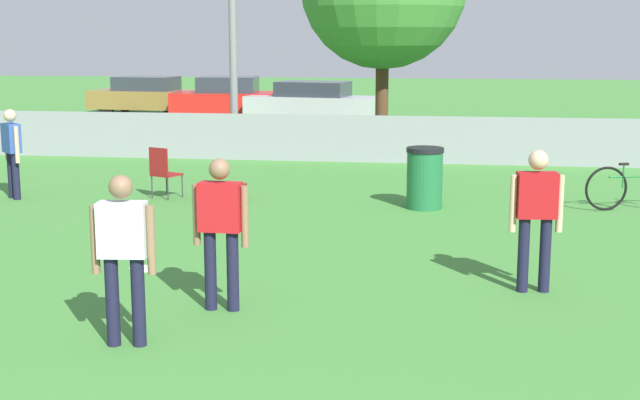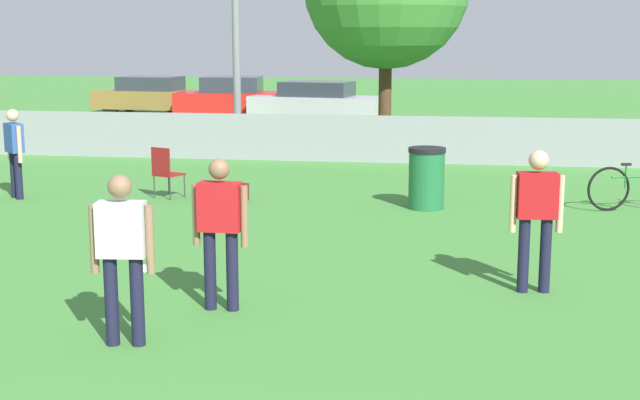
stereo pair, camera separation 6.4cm
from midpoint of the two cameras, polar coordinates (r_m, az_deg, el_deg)
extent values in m
cube|color=gray|center=(20.77, 3.45, 3.91)|extent=(27.31, 0.03, 1.10)
cylinder|color=#4C331E|center=(22.25, 3.89, 6.29)|extent=(0.32, 0.32, 2.60)
cylinder|color=#191933|center=(8.72, -13.35, -6.33)|extent=(0.13, 0.13, 0.87)
cylinder|color=#191933|center=(8.66, -11.76, -6.38)|extent=(0.13, 0.13, 0.87)
cube|color=silver|center=(8.52, -12.74, -1.86)|extent=(0.47, 0.27, 0.52)
sphere|color=#8C664C|center=(8.44, -12.85, 0.82)|extent=(0.22, 0.22, 0.22)
cylinder|color=#8C664C|center=(8.61, -14.42, -2.46)|extent=(0.08, 0.08, 0.66)
cylinder|color=#8C664C|center=(8.48, -10.98, -2.52)|extent=(0.08, 0.08, 0.66)
cylinder|color=#191933|center=(10.50, 12.72, -3.44)|extent=(0.13, 0.13, 0.87)
cylinder|color=#191933|center=(10.55, 14.03, -3.43)|extent=(0.13, 0.13, 0.87)
cube|color=#B21419|center=(10.38, 13.54, 0.30)|extent=(0.47, 0.28, 0.52)
sphere|color=#D8AD8C|center=(10.32, 13.63, 2.51)|extent=(0.22, 0.22, 0.22)
cylinder|color=#D8AD8C|center=(10.35, 12.08, -0.22)|extent=(0.08, 0.08, 0.66)
cylinder|color=#D8AD8C|center=(10.46, 14.93, -0.22)|extent=(0.08, 0.08, 0.66)
cylinder|color=#191933|center=(9.66, -7.21, -4.48)|extent=(0.13, 0.13, 0.87)
cylinder|color=#191933|center=(9.59, -5.79, -4.56)|extent=(0.13, 0.13, 0.87)
cube|color=red|center=(9.47, -6.59, -0.44)|extent=(0.46, 0.23, 0.52)
sphere|color=#8C664C|center=(9.40, -6.64, 1.98)|extent=(0.22, 0.22, 0.22)
cylinder|color=#8C664C|center=(9.57, -8.10, -0.95)|extent=(0.08, 0.08, 0.66)
cylinder|color=#8C664C|center=(9.42, -5.03, -1.07)|extent=(0.08, 0.08, 0.66)
cylinder|color=#191933|center=(16.93, -18.98, 1.44)|extent=(0.13, 0.13, 0.85)
cylinder|color=#191933|center=(17.15, -19.25, 1.53)|extent=(0.13, 0.13, 0.85)
cube|color=#2D4C9E|center=(16.96, -19.25, 3.77)|extent=(0.46, 0.45, 0.52)
sphere|color=#D8AD8C|center=(16.92, -19.34, 5.12)|extent=(0.22, 0.22, 0.22)
cylinder|color=#D8AD8C|center=(16.73, -18.94, 3.37)|extent=(0.08, 0.08, 0.66)
cylinder|color=#D8AD8C|center=(17.20, -19.52, 3.51)|extent=(0.08, 0.08, 0.66)
cylinder|color=white|center=(11.52, -11.53, -4.34)|extent=(0.30, 0.30, 0.03)
torus|color=white|center=(11.52, -11.53, -4.32)|extent=(0.30, 0.30, 0.03)
cylinder|color=#333338|center=(16.49, -8.92, 0.89)|extent=(0.02, 0.02, 0.41)
cylinder|color=#333338|center=(16.74, -9.90, 1.00)|extent=(0.02, 0.02, 0.41)
cylinder|color=#333338|center=(16.20, -9.82, 0.69)|extent=(0.02, 0.02, 0.41)
cylinder|color=#333338|center=(16.47, -10.81, 0.82)|extent=(0.02, 0.02, 0.41)
cube|color=maroon|center=(16.44, -9.89, 1.61)|extent=(0.57, 0.57, 0.03)
cube|color=maroon|center=(16.25, -10.41, 2.43)|extent=(0.40, 0.20, 0.50)
torus|color=black|center=(15.76, 17.74, 0.70)|extent=(0.73, 0.26, 0.75)
cylinder|color=#267238|center=(15.97, 19.47, 1.43)|extent=(0.93, 0.31, 0.04)
cylinder|color=#267238|center=(15.86, 18.73, 1.42)|extent=(0.03, 0.03, 0.39)
cube|color=black|center=(15.83, 18.77, 2.19)|extent=(0.17, 0.10, 0.04)
cylinder|color=#1E6638|center=(15.28, 6.59, 1.25)|extent=(0.61, 0.61, 0.97)
cylinder|color=black|center=(15.21, 6.63, 3.21)|extent=(0.64, 0.64, 0.08)
cube|color=maroon|center=(16.02, -6.12, 0.48)|extent=(0.67, 0.37, 0.30)
cube|color=black|center=(15.99, -6.13, 1.07)|extent=(0.57, 0.04, 0.02)
cylinder|color=black|center=(34.70, -8.55, 6.07)|extent=(0.66, 0.25, 0.65)
cylinder|color=black|center=(33.29, -9.59, 5.86)|extent=(0.66, 0.25, 0.65)
cylinder|color=black|center=(35.81, -12.41, 6.08)|extent=(0.66, 0.25, 0.65)
cylinder|color=black|center=(34.44, -13.58, 5.86)|extent=(0.66, 0.25, 0.65)
cube|color=olive|center=(34.52, -11.07, 6.34)|extent=(4.38, 2.21, 0.69)
cube|color=#2D333D|center=(34.49, -11.10, 7.34)|extent=(2.34, 1.78, 0.51)
cylinder|color=black|center=(33.14, -3.60, 5.92)|extent=(0.61, 0.23, 0.60)
cylinder|color=black|center=(31.53, -3.98, 5.69)|extent=(0.61, 0.23, 0.60)
cylinder|color=black|center=(33.54, -7.79, 5.90)|extent=(0.61, 0.23, 0.60)
cylinder|color=black|center=(31.95, -8.37, 5.67)|extent=(0.61, 0.23, 0.60)
cube|color=red|center=(32.50, -5.95, 6.23)|extent=(4.10, 2.16, 0.74)
cube|color=#2D333D|center=(32.46, -5.97, 7.37)|extent=(2.19, 1.79, 0.56)
cylinder|color=black|center=(31.00, 2.41, 5.68)|extent=(0.68, 0.29, 0.66)
cylinder|color=black|center=(29.57, 1.63, 5.45)|extent=(0.68, 0.29, 0.66)
cylinder|color=black|center=(31.86, -2.48, 5.81)|extent=(0.68, 0.29, 0.66)
cylinder|color=black|center=(30.48, -3.46, 5.59)|extent=(0.68, 0.29, 0.66)
cube|color=#B7B7BC|center=(30.68, -0.50, 6.04)|extent=(4.74, 2.43, 0.67)
cube|color=#2D333D|center=(30.64, -0.50, 7.13)|extent=(2.57, 1.87, 0.50)
camera|label=1|loc=(0.03, -90.18, -0.03)|focal=50.00mm
camera|label=2|loc=(0.03, 89.82, 0.03)|focal=50.00mm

